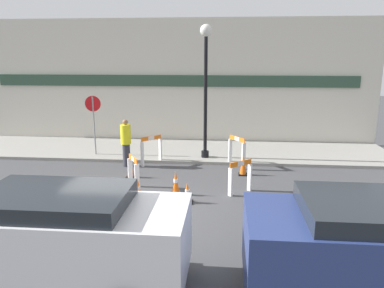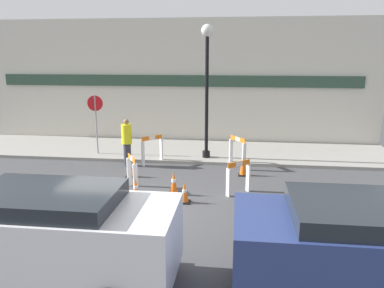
{
  "view_description": "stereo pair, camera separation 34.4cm",
  "coord_description": "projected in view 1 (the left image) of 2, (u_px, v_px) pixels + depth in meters",
  "views": [
    {
      "loc": [
        2.43,
        -8.64,
        3.91
      ],
      "look_at": [
        1.3,
        3.55,
        1.0
      ],
      "focal_mm": 35.0,
      "sensor_mm": 36.0,
      "label": 1
    },
    {
      "loc": [
        2.77,
        -8.6,
        3.91
      ],
      "look_at": [
        1.3,
        3.55,
        1.0
      ],
      "focal_mm": 35.0,
      "sensor_mm": 36.0,
      "label": 2
    }
  ],
  "objects": [
    {
      "name": "parked_car_2",
      "position": [
        369.0,
        247.0,
        5.83
      ],
      "size": [
        3.83,
        1.99,
        1.77
      ],
      "color": "navy",
      "rests_on": "ground_plane"
    },
    {
      "name": "streetlamp_post",
      "position": [
        206.0,
        74.0,
        13.59
      ],
      "size": [
        0.44,
        0.44,
        4.88
      ],
      "color": "black",
      "rests_on": "sidewalk_slab"
    },
    {
      "name": "traffic_cone_0",
      "position": [
        131.0,
        169.0,
        12.23
      ],
      "size": [
        0.3,
        0.3,
        0.62
      ],
      "color": "black",
      "rests_on": "ground_plane"
    },
    {
      "name": "traffic_cone_1",
      "position": [
        187.0,
        193.0,
        10.12
      ],
      "size": [
        0.3,
        0.3,
        0.58
      ],
      "color": "black",
      "rests_on": "ground_plane"
    },
    {
      "name": "stop_sign",
      "position": [
        94.0,
        115.0,
        14.41
      ],
      "size": [
        0.6,
        0.09,
        2.29
      ],
      "rotation": [
        0.0,
        0.0,
        3.25
      ],
      "color": "gray",
      "rests_on": "sidewalk_slab"
    },
    {
      "name": "parked_car_1",
      "position": [
        58.0,
        234.0,
        6.29
      ],
      "size": [
        4.38,
        1.89,
        1.74
      ],
      "color": "silver",
      "rests_on": "ground_plane"
    },
    {
      "name": "ground_plane",
      "position": [
        128.0,
        213.0,
        9.49
      ],
      "size": [
        60.0,
        60.0,
        0.0
      ],
      "primitive_type": "plane",
      "color": "#424244"
    },
    {
      "name": "barricade_0",
      "position": [
        133.0,
        172.0,
        11.02
      ],
      "size": [
        0.49,
        0.69,
        1.04
      ],
      "rotation": [
        0.0,
        0.0,
        5.26
      ],
      "color": "white",
      "rests_on": "ground_plane"
    },
    {
      "name": "storefront_facade",
      "position": [
        173.0,
        82.0,
        16.8
      ],
      "size": [
        18.0,
        0.22,
        5.5
      ],
      "color": "beige",
      "rests_on": "ground_plane"
    },
    {
      "name": "sidewalk_slab",
      "position": [
        167.0,
        150.0,
        15.6
      ],
      "size": [
        18.0,
        3.63,
        0.11
      ],
      "color": "gray",
      "rests_on": "ground_plane"
    },
    {
      "name": "traffic_cone_2",
      "position": [
        176.0,
        183.0,
        10.68
      ],
      "size": [
        0.3,
        0.3,
        0.73
      ],
      "color": "black",
      "rests_on": "ground_plane"
    },
    {
      "name": "barricade_1",
      "position": [
        240.0,
        176.0,
        10.76
      ],
      "size": [
        0.7,
        0.62,
        0.98
      ],
      "rotation": [
        0.0,
        0.0,
        6.99
      ],
      "color": "white",
      "rests_on": "ground_plane"
    },
    {
      "name": "traffic_cone_3",
      "position": [
        243.0,
        165.0,
        12.46
      ],
      "size": [
        0.3,
        0.3,
        0.74
      ],
      "color": "black",
      "rests_on": "ground_plane"
    },
    {
      "name": "person_worker",
      "position": [
        126.0,
        141.0,
        13.33
      ],
      "size": [
        0.48,
        0.48,
        1.71
      ],
      "rotation": [
        0.0,
        0.0,
        -0.4
      ],
      "color": "#33333D",
      "rests_on": "ground_plane"
    },
    {
      "name": "barricade_2",
      "position": [
        237.0,
        151.0,
        13.31
      ],
      "size": [
        0.6,
        0.75,
        1.11
      ],
      "rotation": [
        0.0,
        0.0,
        8.49
      ],
      "color": "white",
      "rests_on": "ground_plane"
    },
    {
      "name": "barricade_3",
      "position": [
        151.0,
        149.0,
        13.6
      ],
      "size": [
        0.69,
        0.7,
        1.07
      ],
      "rotation": [
        0.0,
        0.0,
        10.21
      ],
      "color": "white",
      "rests_on": "ground_plane"
    },
    {
      "name": "traffic_cone_4",
      "position": [
        138.0,
        190.0,
        10.29
      ],
      "size": [
        0.3,
        0.3,
        0.63
      ],
      "color": "black",
      "rests_on": "ground_plane"
    }
  ]
}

